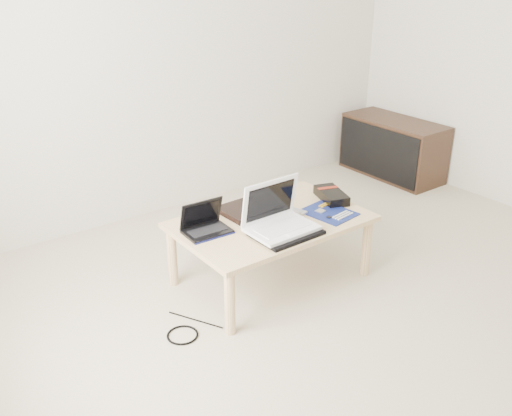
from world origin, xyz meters
TOP-DOWN VIEW (x-y plane):
  - ground at (0.00, 0.00)m, footprint 4.00×4.00m
  - coffee_table at (-0.18, 0.68)m, footprint 1.10×0.70m
  - media_cabinet at (1.77, 1.45)m, footprint 0.41×0.90m
  - book at (-0.23, 0.86)m, footprint 0.32×0.27m
  - netbook at (-0.57, 0.78)m, footprint 0.26×0.19m
  - tablet at (-0.23, 0.77)m, footprint 0.28×0.23m
  - remote at (-0.01, 0.71)m, footprint 0.10×0.22m
  - neoprene_sleeve at (-0.23, 0.48)m, footprint 0.36×0.26m
  - white_laptop at (-0.24, 0.54)m, footprint 0.37×0.27m
  - motherboard at (0.15, 0.55)m, footprint 0.28×0.33m
  - gpu_box at (0.30, 0.69)m, footprint 0.21×0.29m
  - cable_coil at (-0.32, 0.68)m, footprint 0.13×0.13m
  - floor_cable_coil at (-0.89, 0.51)m, footprint 0.17×0.17m
  - floor_cable_trail at (-0.77, 0.59)m, footprint 0.16×0.30m

SIDE VIEW (x-z plane):
  - ground at x=0.00m, z-range 0.00..0.00m
  - floor_cable_trail at x=-0.77m, z-range 0.00..0.01m
  - floor_cable_coil at x=-0.89m, z-range 0.00..0.01m
  - media_cabinet at x=1.77m, z-range 0.00..0.50m
  - coffee_table at x=-0.18m, z-range 0.15..0.55m
  - motherboard at x=0.15m, z-range 0.40..0.41m
  - cable_coil at x=-0.32m, z-range 0.40..0.41m
  - tablet at x=-0.23m, z-range 0.40..0.41m
  - remote at x=-0.01m, z-range 0.40..0.42m
  - neoprene_sleeve at x=-0.23m, z-range 0.40..0.42m
  - book at x=-0.23m, z-range 0.40..0.43m
  - gpu_box at x=0.30m, z-range 0.40..0.46m
  - netbook at x=-0.57m, z-range 0.35..0.53m
  - white_laptop at x=-0.24m, z-range 0.34..0.61m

